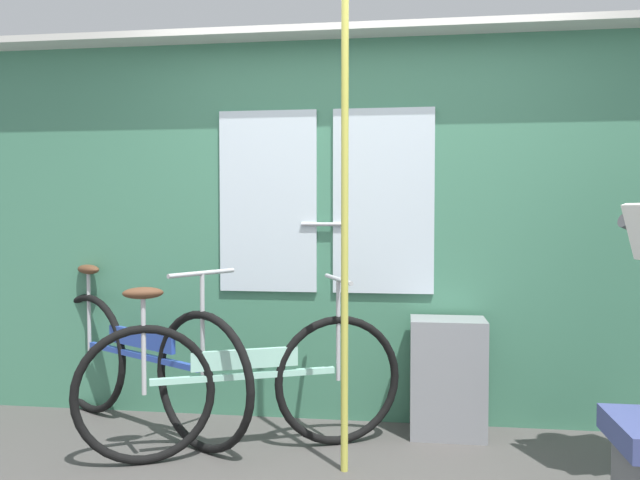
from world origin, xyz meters
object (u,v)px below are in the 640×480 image
(trash_bin_by_wall, at_px, (448,377))
(handrail_pole, at_px, (345,237))
(bicycle_leaning_behind, at_px, (140,362))
(bicycle_near_door, at_px, (244,383))

(trash_bin_by_wall, bearing_deg, handrail_pole, -132.55)
(trash_bin_by_wall, relative_size, handrail_pole, 0.29)
(bicycle_leaning_behind, distance_m, handrail_pole, 1.51)
(bicycle_leaning_behind, height_order, trash_bin_by_wall, bicycle_leaning_behind)
(bicycle_near_door, bearing_deg, handrail_pole, -38.54)
(bicycle_near_door, height_order, bicycle_leaning_behind, bicycle_leaning_behind)
(handrail_pole, bearing_deg, bicycle_leaning_behind, 160.71)
(bicycle_leaning_behind, xyz_separation_m, trash_bin_by_wall, (1.77, 0.15, -0.06))
(bicycle_near_door, xyz_separation_m, bicycle_leaning_behind, (-0.69, 0.29, 0.02))
(handrail_pole, bearing_deg, trash_bin_by_wall, 47.45)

